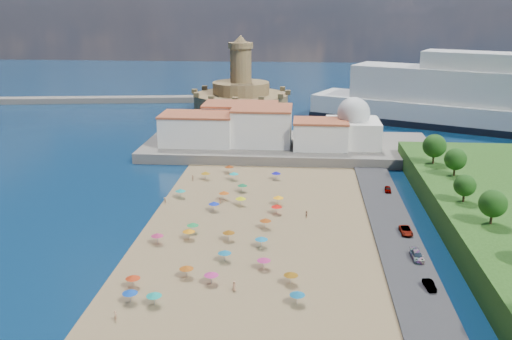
{
  "coord_description": "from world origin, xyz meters",
  "views": [
    {
      "loc": [
        14.75,
        -102.18,
        45.91
      ],
      "look_at": [
        4.0,
        25.0,
        8.0
      ],
      "focal_mm": 40.0,
      "sensor_mm": 36.0,
      "label": 1
    }
  ],
  "objects": [
    {
      "name": "ground",
      "position": [
        0.0,
        0.0,
        0.0
      ],
      "size": [
        700.0,
        700.0,
        0.0
      ],
      "primitive_type": "plane",
      "color": "#071938",
      "rests_on": "ground"
    },
    {
      "name": "terrace",
      "position": [
        10.0,
        73.0,
        1.5
      ],
      "size": [
        90.0,
        36.0,
        3.0
      ],
      "primitive_type": "cube",
      "color": "#59544C",
      "rests_on": "ground"
    },
    {
      "name": "jetty",
      "position": [
        -12.0,
        108.0,
        1.2
      ],
      "size": [
        18.0,
        70.0,
        2.4
      ],
      "primitive_type": "cube",
      "color": "#59544C",
      "rests_on": "ground"
    },
    {
      "name": "breakwater",
      "position": [
        -110.0,
        153.0,
        1.3
      ],
      "size": [
        199.03,
        34.77,
        2.6
      ],
      "primitive_type": "cube",
      "rotation": [
        0.0,
        0.0,
        0.14
      ],
      "color": "#59544C",
      "rests_on": "ground"
    },
    {
      "name": "waterfront_buildings",
      "position": [
        -3.05,
        73.64,
        7.88
      ],
      "size": [
        57.0,
        29.0,
        11.0
      ],
      "color": "silver",
      "rests_on": "terrace"
    },
    {
      "name": "domed_building",
      "position": [
        30.0,
        71.0,
        8.97
      ],
      "size": [
        16.0,
        16.0,
        15.0
      ],
      "color": "silver",
      "rests_on": "terrace"
    },
    {
      "name": "fortress",
      "position": [
        -12.0,
        138.0,
        6.68
      ],
      "size": [
        40.0,
        40.0,
        32.4
      ],
      "color": "olive",
      "rests_on": "ground"
    },
    {
      "name": "beach_parasols",
      "position": [
        -0.85,
        -12.42,
        2.15
      ],
      "size": [
        31.38,
        117.16,
        2.2
      ],
      "color": "gray",
      "rests_on": "beach"
    },
    {
      "name": "beachgoers",
      "position": [
        -2.9,
        -8.73,
        1.08
      ],
      "size": [
        34.75,
        95.73,
        1.77
      ],
      "color": "tan",
      "rests_on": "beach"
    },
    {
      "name": "parked_cars",
      "position": [
        36.0,
        3.99,
        1.38
      ],
      "size": [
        2.41,
        53.49,
        1.43
      ],
      "color": "gray",
      "rests_on": "promenade"
    },
    {
      "name": "hillside_trees",
      "position": [
        49.46,
        -4.52,
        10.23
      ],
      "size": [
        14.09,
        107.58,
        8.17
      ],
      "color": "#382314",
      "rests_on": "hillside"
    }
  ]
}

